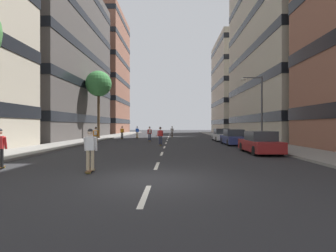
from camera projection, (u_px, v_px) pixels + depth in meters
The scene contains 20 objects.
ground_plane at pixel (167, 140), 32.74m from camera, with size 144.08×144.08×0.00m, color #28282B.
sidewalk_left at pixel (101, 138), 35.94m from camera, with size 3.71×66.04×0.14m, color gray.
sidewalk_right at pixel (236, 138), 35.54m from camera, with size 3.71×66.04×0.14m, color gray.
lane_markings at pixel (168, 139), 34.23m from camera, with size 0.16×57.20×0.01m.
building_left_mid at pixel (33, 58), 36.95m from camera, with size 17.20×23.72×23.87m.
building_left_far at pixel (90, 74), 62.20m from camera, with size 17.20×17.51×29.53m.
building_right_mid at pixel (306, 23), 36.10m from camera, with size 17.20×23.27×33.54m.
building_right_far at pixel (251, 86), 61.37m from camera, with size 17.20×17.47×23.02m.
parked_car_near at pixel (221, 135), 30.41m from camera, with size 1.82×4.40×1.52m.
parked_car_mid at pixel (233, 138), 24.37m from camera, with size 1.82×4.40×1.52m.
parked_car_far at pixel (260, 143), 16.92m from camera, with size 1.82×4.40×1.52m.
street_tree_near at pixel (99, 84), 34.94m from camera, with size 3.59×3.59×9.45m.
streetlamp_right at pixel (258, 102), 24.05m from camera, with size 2.13×0.30×6.50m.
skater_0 at pixel (160, 135), 23.69m from camera, with size 0.56×0.92×1.78m.
skater_1 at pixel (122, 132), 35.77m from camera, with size 0.55×0.91×1.78m.
skater_3 at pixel (137, 131), 38.20m from camera, with size 0.56×0.92×1.78m.
skater_4 at pixel (90, 148), 10.07m from camera, with size 0.55×0.91×1.78m.
skater_5 at pixel (172, 131), 41.00m from camera, with size 0.55×0.91×1.78m.
skater_6 at pixel (150, 133), 30.10m from camera, with size 0.57×0.92×1.78m.
skater_7 at pixel (96, 135), 23.71m from camera, with size 0.56×0.92×1.78m.
Camera 1 is at (0.76, -8.71, 1.90)m, focal length 26.57 mm.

